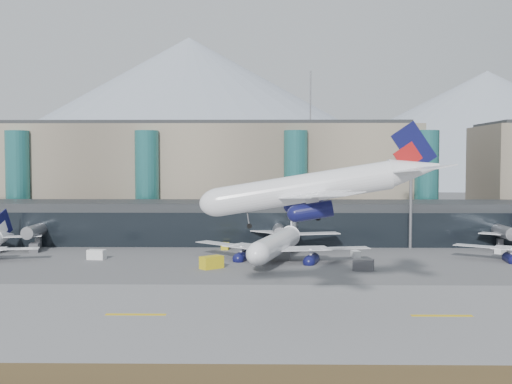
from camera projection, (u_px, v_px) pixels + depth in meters
The scene contains 18 objects.
ground at pixel (285, 292), 98.71m from camera, with size 900.00×900.00×0.00m, color #515154.
runway_strip at pixel (288, 315), 83.73m from camera, with size 400.00×40.00×0.04m, color slate.
dirt_verge at pixel (298, 382), 58.77m from camera, with size 400.00×14.00×0.03m, color #47351E.
runway_markings at pixel (288, 315), 83.73m from camera, with size 128.00×1.00×0.02m.
concourse at pixel (278, 222), 156.09m from camera, with size 170.00×27.00×10.00m.
terminal_main at pixel (191, 176), 188.16m from camera, with size 130.00×30.00×31.00m.
teal_towers at pixel (221, 183), 172.11m from camera, with size 116.40×19.40×46.00m.
mountain_ridge at pixel (292, 124), 475.50m from camera, with size 910.00×400.00×110.00m.
lightmast_mid at pixel (411, 185), 145.41m from camera, with size 3.00×1.20×25.60m.
hero_jet at pixel (329, 178), 85.23m from camera, with size 32.58×33.79×10.88m.
jet_parked_mid at pixel (280, 236), 130.92m from camera, with size 37.11×38.46×12.35m.
veh_a at pixel (97, 255), 130.24m from camera, with size 3.52×1.98×1.98m, color silver.
veh_b at pixel (225, 246), 144.46m from camera, with size 2.59×1.60×1.50m, color gold.
veh_c at pixel (363, 265), 117.13m from camera, with size 3.74×1.97×2.08m, color #46464B.
veh_d at pixel (500, 250), 138.39m from camera, with size 2.83×1.52×1.62m, color silver.
veh_f at pixel (35, 248), 140.16m from camera, with size 3.53×1.87×1.97m, color #46464B.
veh_g at pixel (356, 254), 132.44m from camera, with size 2.47×1.44×1.44m, color silver.
veh_h at pixel (212, 262), 119.42m from camera, with size 4.20×2.21×2.32m, color gold.
Camera 1 is at (-2.91, -97.83, 20.51)m, focal length 45.00 mm.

